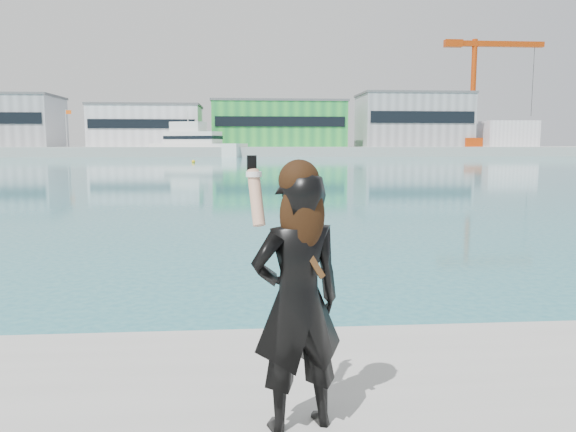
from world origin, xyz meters
name	(u,v)px	position (x,y,z in m)	size (l,w,h in m)	color
far_quay	(244,151)	(0.00, 130.00, 1.00)	(320.00, 40.00, 2.00)	#9E9E99
warehouse_white	(147,126)	(-22.00, 127.98, 6.76)	(24.48, 15.35, 9.50)	silver
warehouse_green	(278,124)	(8.00, 127.98, 7.26)	(30.60, 16.36, 10.50)	#238F3D
warehouse_grey_right	(413,120)	(40.00, 127.98, 8.26)	(25.50, 15.35, 12.50)	gray
ancillary_shed	(505,134)	(62.00, 126.00, 5.00)	(12.00, 10.00, 6.00)	silver
dock_crane	(478,89)	(53.20, 122.00, 15.07)	(23.00, 4.00, 24.00)	#DA420C
flagpole_left	(67,126)	(-37.91, 121.00, 6.54)	(1.28, 0.16, 8.00)	silver
flagpole_right	(343,126)	(22.09, 121.00, 6.54)	(1.28, 0.16, 8.00)	silver
motor_yacht	(195,144)	(-10.18, 115.66, 2.67)	(20.84, 13.56, 9.49)	white
buoy_near	(295,164)	(6.33, 67.52, 0.00)	(0.50, 0.50, 0.50)	yellow
buoy_far	(193,163)	(-7.14, 74.80, 0.00)	(0.50, 0.50, 0.50)	yellow
woman	(297,294)	(0.03, -0.85, 1.63)	(0.65, 0.52, 1.64)	black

